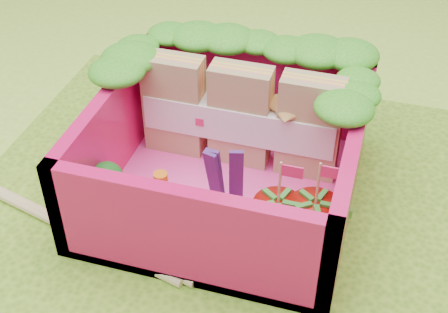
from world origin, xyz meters
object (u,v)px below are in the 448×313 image
broccoli (112,187)px  sandwich_stack (241,116)px  chopsticks (5,195)px  strawberry_left (277,220)px  strawberry_right (313,222)px  bento_box (227,153)px

broccoli → sandwich_stack: bearing=51.4°
sandwich_stack → chopsticks: (-1.12, -0.62, -0.31)m
strawberry_left → strawberry_right: 0.17m
sandwich_stack → chopsticks: sandwich_stack is taller
broccoli → strawberry_right: 0.98m
sandwich_stack → chopsticks: bearing=-150.8°
bento_box → chopsticks: bearing=-161.8°
broccoli → strawberry_right: (0.97, 0.09, -0.05)m
strawberry_right → bento_box: bearing=152.4°
strawberry_left → chopsticks: 1.45m
broccoli → strawberry_left: bearing=3.8°
strawberry_left → chopsticks: size_ratio=0.21×
sandwich_stack → strawberry_left: sandwich_stack is taller
bento_box → broccoli: 0.59m
strawberry_left → strawberry_right: bearing=11.9°
broccoli → chopsticks: broccoli is taller
broccoli → chopsticks: size_ratio=0.15×
strawberry_right → sandwich_stack: bearing=133.6°
bento_box → strawberry_right: 0.57m
sandwich_stack → strawberry_right: bearing=-46.4°
broccoli → strawberry_right: size_ratio=0.71×
chopsticks → broccoli: bearing=1.5°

